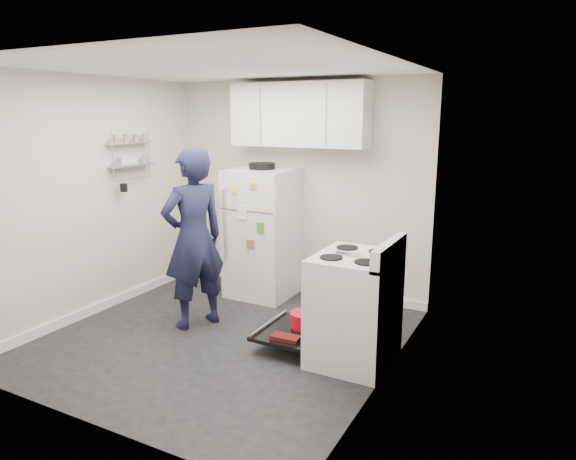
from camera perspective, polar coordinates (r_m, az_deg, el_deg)
The scene contains 7 objects.
room at distance 4.77m, azimuth -7.71°, elevation 1.79°, with size 3.21×3.21×2.51m.
electric_range at distance 4.50m, azimuth 7.25°, elevation -8.71°, with size 0.66×0.76×1.10m.
open_oven_door at distance 4.84m, azimuth 1.04°, elevation -10.62°, with size 0.55×0.70×0.22m.
refrigerator at distance 6.00m, azimuth -2.82°, elevation -0.28°, with size 0.72×0.74×1.57m.
upper_cabinets at distance 5.83m, azimuth 1.24°, elevation 12.69°, with size 1.60×0.33×0.70m, color silver.
wall_shelf_rack at distance 6.02m, azimuth -17.06°, elevation 8.09°, with size 0.14×0.60×0.61m.
person at distance 5.15m, azimuth -10.45°, elevation -0.96°, with size 0.66×0.43×1.81m, color #181936.
Camera 1 is at (2.69, -3.79, 2.10)m, focal length 32.00 mm.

